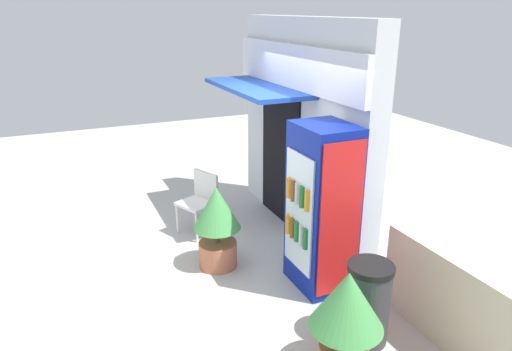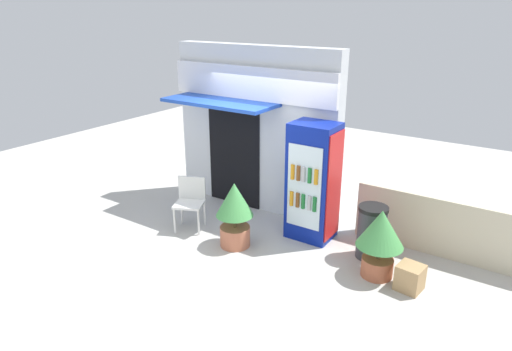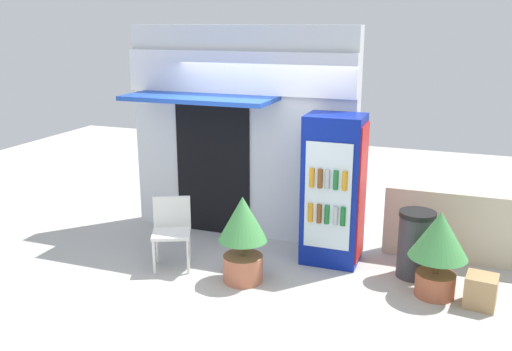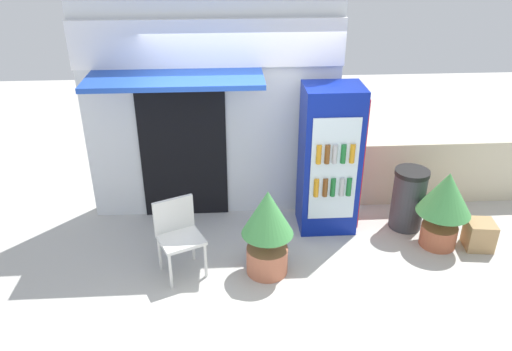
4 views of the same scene
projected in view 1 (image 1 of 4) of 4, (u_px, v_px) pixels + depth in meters
name	position (u px, v px, depth m)	size (l,w,h in m)	color
ground	(224.00, 257.00, 6.20)	(16.00, 16.00, 0.00)	beige
storefront_building	(301.00, 125.00, 6.59)	(3.31, 1.11, 3.00)	silver
drink_cooler	(322.00, 209.00, 5.29)	(0.74, 0.64, 1.94)	navy
plastic_chair	(200.00, 198.00, 6.73)	(0.61, 0.59, 0.89)	silver
potted_plant_near_shop	(217.00, 221.00, 5.79)	(0.59, 0.59, 1.07)	#BC6B4C
potted_plant_curbside	(347.00, 312.00, 4.04)	(0.66, 0.66, 1.02)	#AD5B3D
trash_bin	(368.00, 303.00, 4.52)	(0.44, 0.44, 0.84)	#38383D
stone_boundary_wall	(501.00, 337.00, 3.98)	(2.76, 0.22, 0.93)	beige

